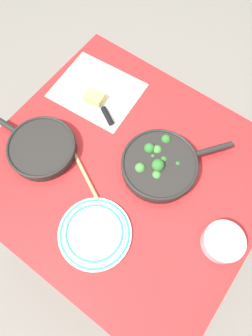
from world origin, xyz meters
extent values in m
plane|color=slate|center=(0.00, 0.00, 0.00)|extent=(14.00, 14.00, 0.00)
cube|color=red|center=(0.00, 0.00, 0.71)|extent=(1.04, 0.95, 0.03)
cylinder|color=#BCBCC1|center=(-0.46, -0.42, 0.35)|extent=(0.05, 0.05, 0.70)
cylinder|color=#BCBCC1|center=(0.46, -0.42, 0.35)|extent=(0.05, 0.05, 0.70)
cylinder|color=#BCBCC1|center=(0.46, 0.42, 0.35)|extent=(0.05, 0.05, 0.70)
cylinder|color=black|center=(-0.10, -0.08, 0.75)|extent=(0.28, 0.28, 0.05)
torus|color=black|center=(-0.10, -0.08, 0.78)|extent=(0.29, 0.29, 0.01)
cylinder|color=black|center=(-0.23, -0.25, 0.77)|extent=(0.11, 0.13, 0.02)
cylinder|color=#245B1C|center=(-0.06, -0.09, 0.75)|extent=(0.01, 0.01, 0.02)
sphere|color=#2D6B28|center=(-0.06, -0.09, 0.77)|extent=(0.03, 0.03, 0.03)
cylinder|color=#245B1C|center=(-0.06, -0.18, 0.75)|extent=(0.01, 0.01, 0.02)
sphere|color=#2D6B28|center=(-0.06, -0.18, 0.77)|extent=(0.04, 0.04, 0.04)
cylinder|color=#357027|center=(-0.05, -0.02, 0.75)|extent=(0.01, 0.01, 0.02)
sphere|color=#428438|center=(-0.05, -0.02, 0.77)|extent=(0.04, 0.04, 0.04)
cylinder|color=#205218|center=(-0.15, -0.12, 0.75)|extent=(0.01, 0.01, 0.02)
sphere|color=#286023|center=(-0.15, -0.12, 0.77)|extent=(0.03, 0.03, 0.03)
cylinder|color=#2C6823|center=(-0.10, -0.07, 0.75)|extent=(0.01, 0.01, 0.02)
sphere|color=#387A33|center=(-0.10, -0.07, 0.77)|extent=(0.03, 0.03, 0.03)
cylinder|color=#245B1C|center=(-0.03, -0.11, 0.75)|extent=(0.01, 0.01, 0.02)
sphere|color=#2D6B28|center=(-0.03, -0.11, 0.78)|extent=(0.04, 0.04, 0.04)
cylinder|color=#245B1C|center=(-0.10, -0.07, 0.75)|extent=(0.02, 0.02, 0.03)
sphere|color=#2D6B28|center=(-0.10, -0.07, 0.78)|extent=(0.05, 0.05, 0.05)
cylinder|color=#357027|center=(-0.11, -0.04, 0.75)|extent=(0.01, 0.01, 0.02)
sphere|color=#428438|center=(-0.11, -0.04, 0.77)|extent=(0.03, 0.03, 0.03)
cylinder|color=#357027|center=(-0.06, -0.12, 0.75)|extent=(0.01, 0.01, 0.02)
sphere|color=#428438|center=(-0.06, -0.12, 0.77)|extent=(0.04, 0.04, 0.04)
cylinder|color=#245B1C|center=(-0.10, -0.10, 0.75)|extent=(0.01, 0.01, 0.02)
sphere|color=#2D6B28|center=(-0.10, -0.10, 0.77)|extent=(0.03, 0.03, 0.03)
cube|color=#AD7F4C|center=(-0.05, -0.07, 0.75)|extent=(0.04, 0.05, 0.03)
cube|color=#AD7F4C|center=(-0.14, -0.12, 0.75)|extent=(0.04, 0.03, 0.03)
cube|color=#9E703D|center=(-0.18, -0.14, 0.75)|extent=(0.04, 0.04, 0.03)
cylinder|color=black|center=(0.31, 0.13, 0.75)|extent=(0.26, 0.26, 0.04)
torus|color=black|center=(0.31, 0.13, 0.77)|extent=(0.26, 0.26, 0.01)
cylinder|color=black|center=(0.51, 0.14, 0.76)|extent=(0.15, 0.03, 0.02)
cylinder|color=#EAD170|center=(0.31, 0.13, 0.75)|extent=(0.21, 0.21, 0.02)
cylinder|color=tan|center=(0.10, 0.11, 0.74)|extent=(0.29, 0.15, 0.02)
ellipsoid|color=tan|center=(0.26, 0.04, 0.74)|extent=(0.08, 0.06, 0.02)
cube|color=silver|center=(0.32, -0.22, 0.73)|extent=(0.37, 0.31, 0.00)
cube|color=silver|center=(0.31, -0.20, 0.73)|extent=(0.17, 0.11, 0.01)
cylinder|color=black|center=(0.20, -0.14, 0.74)|extent=(0.09, 0.06, 0.02)
cube|color=#E0C15B|center=(0.29, -0.18, 0.75)|extent=(0.08, 0.07, 0.04)
cylinder|color=silver|center=(-0.06, 0.26, 0.74)|extent=(0.26, 0.26, 0.01)
torus|color=teal|center=(-0.06, 0.26, 0.74)|extent=(0.24, 0.24, 0.01)
cylinder|color=silver|center=(-0.06, 0.26, 0.75)|extent=(0.21, 0.21, 0.01)
torus|color=teal|center=(-0.06, 0.26, 0.75)|extent=(0.20, 0.20, 0.01)
cylinder|color=#B7B7BC|center=(-0.43, 0.03, 0.76)|extent=(0.14, 0.14, 0.05)
camera|label=1|loc=(-0.25, 0.35, 1.78)|focal=32.00mm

